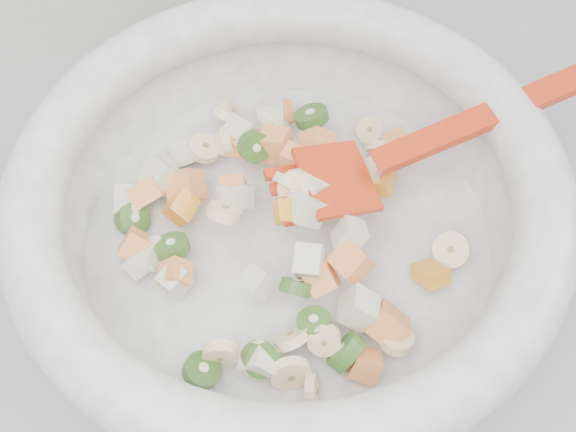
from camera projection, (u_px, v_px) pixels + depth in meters
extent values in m
cube|color=gray|center=(408.00, 409.00, 0.95)|extent=(2.00, 0.60, 0.90)
cylinder|color=white|center=(288.00, 244.00, 0.55)|extent=(0.32, 0.32, 0.02)
torus|color=white|center=(288.00, 187.00, 0.49)|extent=(0.39, 0.39, 0.04)
cylinder|color=beige|center=(380.00, 148.00, 0.58)|extent=(0.03, 0.03, 0.03)
cylinder|color=beige|center=(363.00, 312.00, 0.49)|extent=(0.03, 0.03, 0.03)
cylinder|color=beige|center=(226.00, 115.00, 0.59)|extent=(0.03, 0.03, 0.03)
cylinder|color=beige|center=(220.00, 353.00, 0.47)|extent=(0.03, 0.02, 0.03)
cylinder|color=beige|center=(287.00, 183.00, 0.51)|extent=(0.03, 0.03, 0.02)
cylinder|color=beige|center=(224.00, 213.00, 0.51)|extent=(0.03, 0.03, 0.02)
cylinder|color=beige|center=(324.00, 340.00, 0.48)|extent=(0.03, 0.02, 0.03)
cylinder|color=beige|center=(290.00, 374.00, 0.47)|extent=(0.04, 0.02, 0.04)
cylinder|color=beige|center=(364.00, 175.00, 0.54)|extent=(0.03, 0.03, 0.02)
cylinder|color=beige|center=(205.00, 148.00, 0.57)|extent=(0.04, 0.04, 0.02)
cylinder|color=beige|center=(452.00, 249.00, 0.52)|extent=(0.04, 0.04, 0.03)
cylinder|color=beige|center=(372.00, 162.00, 0.55)|extent=(0.03, 0.02, 0.03)
cylinder|color=beige|center=(228.00, 142.00, 0.57)|extent=(0.03, 0.02, 0.02)
cylinder|color=beige|center=(397.00, 340.00, 0.48)|extent=(0.03, 0.03, 0.01)
cylinder|color=beige|center=(296.00, 188.00, 0.50)|extent=(0.04, 0.03, 0.03)
cylinder|color=beige|center=(229.00, 113.00, 0.59)|extent=(0.02, 0.03, 0.03)
cylinder|color=beige|center=(292.00, 338.00, 0.48)|extent=(0.03, 0.02, 0.03)
cylinder|color=beige|center=(313.00, 391.00, 0.47)|extent=(0.02, 0.03, 0.03)
cylinder|color=beige|center=(229.00, 140.00, 0.57)|extent=(0.02, 0.03, 0.03)
cylinder|color=beige|center=(274.00, 119.00, 0.59)|extent=(0.03, 0.03, 0.03)
cylinder|color=beige|center=(368.00, 130.00, 0.58)|extent=(0.03, 0.02, 0.03)
cube|color=#E88C49|center=(318.00, 147.00, 0.55)|extent=(0.03, 0.03, 0.04)
cube|color=#E88C49|center=(321.00, 278.00, 0.49)|extent=(0.03, 0.03, 0.03)
cube|color=#E88C49|center=(186.00, 187.00, 0.55)|extent=(0.03, 0.03, 0.04)
cube|color=#E88C49|center=(388.00, 325.00, 0.48)|extent=(0.04, 0.04, 0.04)
cube|color=#E88C49|center=(139.00, 247.00, 0.52)|extent=(0.03, 0.04, 0.04)
cube|color=#E88C49|center=(399.00, 144.00, 0.58)|extent=(0.03, 0.02, 0.02)
cube|color=#E88C49|center=(175.00, 274.00, 0.50)|extent=(0.03, 0.02, 0.03)
cube|color=#E88C49|center=(365.00, 365.00, 0.48)|extent=(0.03, 0.03, 0.03)
cube|color=#E88C49|center=(237.00, 142.00, 0.57)|extent=(0.03, 0.03, 0.02)
cube|color=#E88C49|center=(137.00, 250.00, 0.52)|extent=(0.03, 0.03, 0.03)
cube|color=#E88C49|center=(351.00, 262.00, 0.49)|extent=(0.03, 0.03, 0.03)
cube|color=#E88C49|center=(294.00, 159.00, 0.54)|extent=(0.02, 0.03, 0.02)
cube|color=#E88C49|center=(276.00, 145.00, 0.56)|extent=(0.03, 0.03, 0.03)
cube|color=#E88C49|center=(233.00, 189.00, 0.53)|extent=(0.02, 0.02, 0.02)
cube|color=#E88C49|center=(279.00, 113.00, 0.60)|extent=(0.03, 0.03, 0.03)
cube|color=#E88C49|center=(147.00, 192.00, 0.54)|extent=(0.03, 0.03, 0.03)
cube|color=#E88C49|center=(318.00, 168.00, 0.54)|extent=(0.03, 0.03, 0.03)
cylinder|color=#5BAF3A|center=(311.00, 116.00, 0.58)|extent=(0.04, 0.04, 0.02)
cylinder|color=#5BAF3A|center=(202.00, 370.00, 0.47)|extent=(0.04, 0.04, 0.02)
cylinder|color=#5BAF3A|center=(254.00, 147.00, 0.55)|extent=(0.03, 0.03, 0.03)
cylinder|color=#5BAF3A|center=(314.00, 323.00, 0.48)|extent=(0.03, 0.03, 0.02)
cylinder|color=#5BAF3A|center=(172.00, 247.00, 0.51)|extent=(0.03, 0.03, 0.02)
cylinder|color=#5BAF3A|center=(346.00, 352.00, 0.47)|extent=(0.03, 0.03, 0.04)
cylinder|color=#5BAF3A|center=(260.00, 359.00, 0.47)|extent=(0.03, 0.03, 0.03)
cylinder|color=#5BAF3A|center=(296.00, 287.00, 0.49)|extent=(0.03, 0.03, 0.03)
cylinder|color=#5BAF3A|center=(132.00, 219.00, 0.54)|extent=(0.04, 0.03, 0.03)
cube|color=beige|center=(271.00, 116.00, 0.59)|extent=(0.03, 0.03, 0.03)
cube|color=beige|center=(359.00, 308.00, 0.48)|extent=(0.03, 0.03, 0.03)
cube|color=beige|center=(175.00, 280.00, 0.50)|extent=(0.03, 0.02, 0.02)
cube|color=beige|center=(140.00, 262.00, 0.51)|extent=(0.03, 0.02, 0.03)
cube|color=beige|center=(350.00, 235.00, 0.50)|extent=(0.03, 0.03, 0.03)
cube|color=beige|center=(189.00, 151.00, 0.58)|extent=(0.03, 0.03, 0.04)
cube|color=beige|center=(305.00, 209.00, 0.50)|extent=(0.03, 0.03, 0.03)
cube|color=beige|center=(243.00, 133.00, 0.57)|extent=(0.04, 0.03, 0.03)
cube|color=beige|center=(310.00, 262.00, 0.48)|extent=(0.03, 0.03, 0.03)
cube|color=beige|center=(164.00, 168.00, 0.56)|extent=(0.02, 0.02, 0.02)
cube|color=beige|center=(151.00, 257.00, 0.52)|extent=(0.03, 0.03, 0.03)
cube|color=beige|center=(235.00, 197.00, 0.52)|extent=(0.03, 0.03, 0.03)
cube|color=beige|center=(258.00, 360.00, 0.47)|extent=(0.03, 0.03, 0.03)
cube|color=beige|center=(259.00, 283.00, 0.48)|extent=(0.03, 0.02, 0.03)
cube|color=beige|center=(308.00, 190.00, 0.51)|extent=(0.04, 0.03, 0.03)
cube|color=beige|center=(132.00, 199.00, 0.55)|extent=(0.03, 0.04, 0.03)
cube|color=beige|center=(162.00, 177.00, 0.55)|extent=(0.04, 0.03, 0.04)
cube|color=beige|center=(156.00, 252.00, 0.52)|extent=(0.03, 0.02, 0.03)
cube|color=yellow|center=(182.00, 207.00, 0.53)|extent=(0.03, 0.03, 0.02)
cube|color=yellow|center=(431.00, 274.00, 0.51)|extent=(0.02, 0.03, 0.03)
cube|color=yellow|center=(322.00, 181.00, 0.53)|extent=(0.03, 0.03, 0.03)
cube|color=yellow|center=(292.00, 212.00, 0.50)|extent=(0.03, 0.02, 0.02)
cube|color=yellow|center=(382.00, 182.00, 0.54)|extent=(0.03, 0.03, 0.02)
cube|color=red|center=(337.00, 179.00, 0.51)|extent=(0.05, 0.06, 0.02)
cube|color=red|center=(281.00, 173.00, 0.52)|extent=(0.03, 0.01, 0.01)
cube|color=red|center=(288.00, 187.00, 0.51)|extent=(0.03, 0.01, 0.01)
cube|color=red|center=(294.00, 202.00, 0.50)|extent=(0.03, 0.01, 0.01)
cube|color=red|center=(301.00, 218.00, 0.50)|extent=(0.03, 0.01, 0.01)
cube|color=red|center=(494.00, 114.00, 0.51)|extent=(0.18, 0.03, 0.05)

